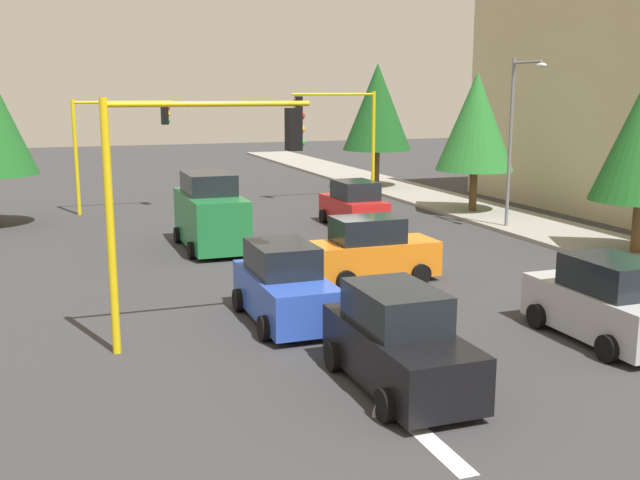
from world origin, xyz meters
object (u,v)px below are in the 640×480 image
at_px(street_lamp_curbside, 517,125).
at_px(car_silver, 605,303).
at_px(tree_roadside_far, 377,107).
at_px(traffic_signal_far_left, 342,124).
at_px(delivery_van_green, 210,214).
at_px(tree_roadside_mid, 476,122).
at_px(car_blue, 284,286).
at_px(car_black, 398,343).
at_px(traffic_signal_far_right, 116,133).
at_px(traffic_signal_near_right, 193,172).
at_px(car_orange, 372,252).
at_px(car_red, 354,206).

height_order(street_lamp_curbside, car_silver, street_lamp_curbside).
bearing_deg(street_lamp_curbside, tree_roadside_far, 178.81).
bearing_deg(traffic_signal_far_left, delivery_van_green, -42.89).
distance_m(tree_roadside_mid, delivery_van_green, 14.05).
xyz_separation_m(delivery_van_green, car_blue, (9.39, -0.08, -0.39)).
bearing_deg(car_black, traffic_signal_far_right, -172.50).
bearing_deg(tree_roadside_far, car_silver, -13.14).
distance_m(traffic_signal_far_right, tree_roadside_mid, 16.76).
bearing_deg(street_lamp_curbside, tree_roadside_mid, 169.67).
relative_size(traffic_signal_far_left, car_silver, 1.42).
xyz_separation_m(traffic_signal_far_left, tree_roadside_mid, (6.00, 4.30, 0.28)).
xyz_separation_m(traffic_signal_near_right, tree_roadside_mid, (-14.00, 15.68, 0.36)).
distance_m(traffic_signal_far_right, delivery_van_green, 10.23).
distance_m(car_orange, car_blue, 4.78).
bearing_deg(tree_roadside_far, delivery_van_green, -43.08).
bearing_deg(car_black, street_lamp_curbside, 139.03).
xyz_separation_m(traffic_signal_far_right, car_black, (23.87, 3.14, -2.90)).
xyz_separation_m(traffic_signal_far_left, car_black, (23.87, -8.20, -3.13)).
height_order(traffic_signal_far_left, delivery_van_green, traffic_signal_far_left).
relative_size(car_silver, car_blue, 0.98).
bearing_deg(delivery_van_green, tree_roadside_far, 136.92).
distance_m(traffic_signal_far_left, car_red, 8.17).
bearing_deg(traffic_signal_near_right, car_silver, 71.63).
xyz_separation_m(car_orange, car_silver, (6.95, 2.81, 0.00)).
distance_m(tree_roadside_far, car_silver, 27.95).
height_order(tree_roadside_mid, car_red, tree_roadside_mid).
bearing_deg(delivery_van_green, car_red, 109.97).
height_order(traffic_signal_near_right, tree_roadside_mid, tree_roadside_mid).
xyz_separation_m(traffic_signal_near_right, tree_roadside_far, (-24.00, 15.18, 0.84)).
xyz_separation_m(traffic_signal_far_left, car_red, (7.20, -2.26, -3.13)).
distance_m(traffic_signal_far_right, street_lamp_curbside, 18.13).
distance_m(tree_roadside_mid, car_black, 22.07).
bearing_deg(traffic_signal_far_left, car_orange, -18.35).
relative_size(traffic_signal_far_right, delivery_van_green, 1.11).
relative_size(traffic_signal_near_right, tree_roadside_mid, 0.85).
height_order(delivery_van_green, car_orange, delivery_van_green).
relative_size(tree_roadside_mid, car_silver, 1.64).
height_order(traffic_signal_far_left, car_silver, traffic_signal_far_left).
xyz_separation_m(street_lamp_curbside, car_red, (-3.19, -5.76, -3.45)).
bearing_deg(car_red, delivery_van_green, -70.03).
distance_m(traffic_signal_near_right, traffic_signal_far_left, 23.01).
height_order(delivery_van_green, car_red, delivery_van_green).
bearing_deg(traffic_signal_far_right, car_black, 7.50).
bearing_deg(car_blue, car_silver, 58.87).
bearing_deg(tree_roadside_far, car_orange, -24.48).
relative_size(traffic_signal_near_right, car_red, 1.42).
xyz_separation_m(car_silver, car_red, (-15.76, 0.23, 0.00)).
xyz_separation_m(traffic_signal_far_left, delivery_van_green, (9.62, -8.94, -2.74)).
height_order(street_lamp_curbside, tree_roadside_far, tree_roadside_far).
height_order(traffic_signal_far_left, traffic_signal_far_right, traffic_signal_far_left).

